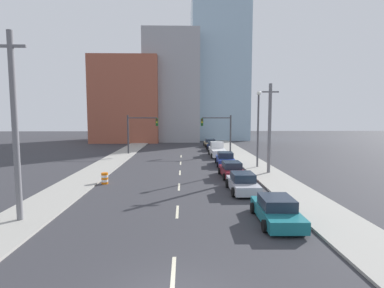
% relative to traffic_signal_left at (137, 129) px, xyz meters
% --- Properties ---
extents(sidewalk_left, '(3.39, 88.18, 0.14)m').
position_rel_traffic_signal_left_xyz_m(sidewalk_left, '(-2.10, 8.59, -3.70)').
color(sidewalk_left, '#9E9B93').
rests_on(sidewalk_left, ground).
extents(sidewalk_right, '(3.39, 88.18, 0.14)m').
position_rel_traffic_signal_left_xyz_m(sidewalk_right, '(14.98, 8.59, -3.70)').
color(sidewalk_right, '#9E9B93').
rests_on(sidewalk_right, ground).
extents(lane_stripe_at_2m, '(0.16, 2.40, 0.01)m').
position_rel_traffic_signal_left_xyz_m(lane_stripe_at_2m, '(6.44, -33.50, -3.77)').
color(lane_stripe_at_2m, beige).
rests_on(lane_stripe_at_2m, ground).
extents(lane_stripe_at_9m, '(0.16, 2.40, 0.01)m').
position_rel_traffic_signal_left_xyz_m(lane_stripe_at_9m, '(6.44, -26.54, -3.77)').
color(lane_stripe_at_9m, beige).
rests_on(lane_stripe_at_9m, ground).
extents(lane_stripe_at_15m, '(0.16, 2.40, 0.01)m').
position_rel_traffic_signal_left_xyz_m(lane_stripe_at_15m, '(6.44, -20.33, -3.77)').
color(lane_stripe_at_15m, beige).
rests_on(lane_stripe_at_15m, ground).
extents(lane_stripe_at_21m, '(0.16, 2.40, 0.01)m').
position_rel_traffic_signal_left_xyz_m(lane_stripe_at_21m, '(6.44, -14.37, -3.77)').
color(lane_stripe_at_21m, beige).
rests_on(lane_stripe_at_21m, ground).
extents(lane_stripe_at_27m, '(0.16, 2.40, 0.01)m').
position_rel_traffic_signal_left_xyz_m(lane_stripe_at_27m, '(6.44, -8.37, -3.77)').
color(lane_stripe_at_27m, beige).
rests_on(lane_stripe_at_27m, ground).
extents(lane_stripe_at_33m, '(0.16, 2.40, 0.01)m').
position_rel_traffic_signal_left_xyz_m(lane_stripe_at_33m, '(6.44, -2.31, -3.77)').
color(lane_stripe_at_33m, beige).
rests_on(lane_stripe_at_33m, ground).
extents(building_brick_left, '(14.00, 16.00, 17.89)m').
position_rel_traffic_signal_left_xyz_m(building_brick_left, '(-5.47, 24.50, 5.17)').
color(building_brick_left, '#9E513D').
rests_on(building_brick_left, ground).
extents(building_office_center, '(12.00, 20.00, 23.79)m').
position_rel_traffic_signal_left_xyz_m(building_office_center, '(4.22, 28.50, 8.12)').
color(building_office_center, '#99999E').
rests_on(building_office_center, ground).
extents(building_glass_right, '(13.00, 20.00, 34.13)m').
position_rel_traffic_signal_left_xyz_m(building_glass_right, '(15.30, 32.50, 13.29)').
color(building_glass_right, '#99B7CC').
rests_on(building_glass_right, ground).
extents(traffic_signal_left, '(4.53, 0.35, 5.77)m').
position_rel_traffic_signal_left_xyz_m(traffic_signal_left, '(0.00, 0.00, 0.00)').
color(traffic_signal_left, '#38383D').
rests_on(traffic_signal_left, ground).
extents(traffic_signal_right, '(4.53, 0.35, 5.77)m').
position_rel_traffic_signal_left_xyz_m(traffic_signal_right, '(12.40, 0.00, 0.00)').
color(traffic_signal_right, '#38383D').
rests_on(traffic_signal_right, ground).
extents(utility_pole_left_near, '(1.60, 0.32, 10.09)m').
position_rel_traffic_signal_left_xyz_m(utility_pole_left_near, '(-2.04, -28.04, 1.40)').
color(utility_pole_left_near, slate).
rests_on(utility_pole_left_near, ground).
extents(utility_pole_right_mid, '(1.60, 0.32, 8.80)m').
position_rel_traffic_signal_left_xyz_m(utility_pole_right_mid, '(15.19, -15.11, 0.75)').
color(utility_pole_right_mid, slate).
rests_on(utility_pole_right_mid, ground).
extents(traffic_barrel, '(0.56, 0.56, 0.95)m').
position_rel_traffic_signal_left_xyz_m(traffic_barrel, '(0.18, -19.11, -3.30)').
color(traffic_barrel, orange).
rests_on(traffic_barrel, ground).
extents(street_lamp, '(0.44, 0.44, 8.32)m').
position_rel_traffic_signal_left_xyz_m(street_lamp, '(14.89, -11.76, 1.05)').
color(street_lamp, '#4C4C51').
rests_on(street_lamp, ground).
extents(sedan_teal, '(2.26, 4.70, 1.38)m').
position_rel_traffic_signal_left_xyz_m(sedan_teal, '(11.83, -28.40, -3.14)').
color(sedan_teal, '#196B75').
rests_on(sedan_teal, ground).
extents(sedan_silver, '(2.14, 4.50, 1.45)m').
position_rel_traffic_signal_left_xyz_m(sedan_silver, '(11.26, -22.00, -3.10)').
color(sedan_silver, '#B2B2BC').
rests_on(sedan_silver, ground).
extents(sedan_maroon, '(2.19, 4.59, 1.45)m').
position_rel_traffic_signal_left_xyz_m(sedan_maroon, '(11.29, -16.59, -3.11)').
color(sedan_maroon, maroon).
rests_on(sedan_maroon, ground).
extents(sedan_blue, '(2.32, 4.86, 1.52)m').
position_rel_traffic_signal_left_xyz_m(sedan_blue, '(11.62, -9.93, -3.08)').
color(sedan_blue, navy).
rests_on(sedan_blue, ground).
extents(pickup_truck_white, '(2.28, 6.14, 1.96)m').
position_rel_traffic_signal_left_xyz_m(pickup_truck_white, '(11.57, -2.14, -2.97)').
color(pickup_truck_white, silver).
rests_on(pickup_truck_white, ground).
extents(sedan_navy, '(2.05, 4.62, 1.37)m').
position_rel_traffic_signal_left_xyz_m(sedan_navy, '(11.64, 4.89, -3.13)').
color(sedan_navy, '#141E47').
rests_on(sedan_navy, ground).
extents(sedan_tan, '(2.27, 4.54, 1.41)m').
position_rel_traffic_signal_left_xyz_m(sedan_tan, '(11.65, 10.57, -3.12)').
color(sedan_tan, tan).
rests_on(sedan_tan, ground).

